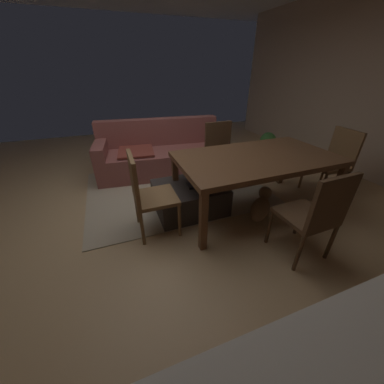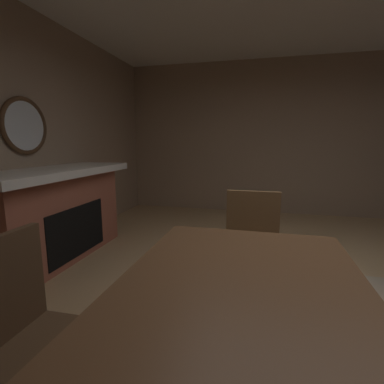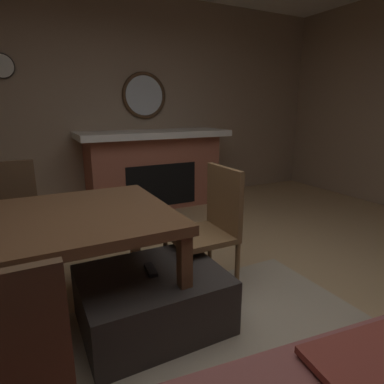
# 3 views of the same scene
# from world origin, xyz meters

# --- Properties ---
(floor) EXTENTS (8.48, 8.48, 0.00)m
(floor) POSITION_xyz_m (0.00, 0.00, 0.00)
(floor) COLOR tan
(wall_left) EXTENTS (0.12, 6.56, 2.80)m
(wall_left) POSITION_xyz_m (-3.53, 0.00, 1.40)
(wall_left) COLOR #9E846B
(wall_left) RESTS_ON ground
(fireplace) EXTENTS (2.00, 0.76, 1.05)m
(fireplace) POSITION_xyz_m (-0.58, -2.70, 0.53)
(fireplace) COLOR #9E5642
(fireplace) RESTS_ON ground
(round_wall_mirror) EXTENTS (0.63, 0.05, 0.63)m
(round_wall_mirror) POSITION_xyz_m (-0.58, -2.99, 1.50)
(round_wall_mirror) COLOR #4C331E
(ottoman_coffee_table) EXTENTS (0.86, 0.69, 0.36)m
(ottoman_coffee_table) POSITION_xyz_m (0.37, -0.26, 0.18)
(ottoman_coffee_table) COLOR #2D2826
(ottoman_coffee_table) RESTS_ON ground
(tv_remote) EXTENTS (0.07, 0.16, 0.02)m
(tv_remote) POSITION_xyz_m (0.37, -0.29, 0.37)
(tv_remote) COLOR black
(tv_remote) RESTS_ON ottoman_coffee_table
(dining_table) EXTENTS (1.89, 1.06, 0.74)m
(dining_table) POSITION_xyz_m (1.14, -0.51, 0.67)
(dining_table) COLOR brown
(dining_table) RESTS_ON ground
(dining_chair_south) EXTENTS (0.45, 0.45, 0.93)m
(dining_chair_south) POSITION_xyz_m (1.14, -1.43, 0.52)
(dining_chair_south) COLOR #513823
(dining_chair_south) RESTS_ON ground
(dining_chair_west) EXTENTS (0.44, 0.44, 0.93)m
(dining_chair_west) POSITION_xyz_m (-0.20, -0.51, 0.52)
(dining_chair_west) COLOR brown
(dining_chair_west) RESTS_ON ground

